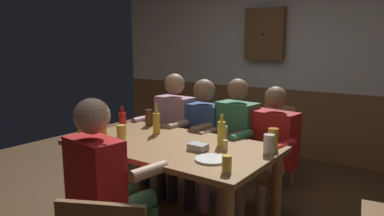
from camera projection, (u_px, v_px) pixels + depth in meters
The scene contains 24 objects.
back_wall_upper at pixel (291, 29), 4.75m from camera, with size 5.86×0.12×1.64m, color beige.
back_wall_wainscot at pixel (286, 122), 4.98m from camera, with size 5.86×0.12×0.93m, color brown.
dining_table at pixel (171, 156), 2.86m from camera, with size 1.66×0.94×0.75m.
person_0 at pixel (171, 126), 3.73m from camera, with size 0.56×0.52×1.24m.
person_1 at pixel (199, 133), 3.52m from camera, with size 0.55×0.54×1.20m.
person_2 at pixel (232, 138), 3.31m from camera, with size 0.55×0.55×1.22m.
person_3 at pixel (269, 147), 3.10m from camera, with size 0.58×0.55×1.18m.
person_4 at pixel (106, 179), 2.29m from camera, with size 0.57×0.56×1.21m.
chair_empty_near_left at pixel (272, 142), 3.87m from camera, with size 0.52×0.52×0.88m.
table_candle at pixel (225, 145), 2.64m from camera, with size 0.04×0.04×0.08m, color #F9E08C.
condiment_caddy at pixel (198, 147), 2.64m from camera, with size 0.14×0.10×0.05m, color #B2B7BC.
plate_0 at pixel (212, 159), 2.41m from camera, with size 0.23×0.23×0.01m, color white.
bottle_0 at pixel (156, 123), 3.13m from camera, with size 0.07×0.07×0.27m.
bottle_1 at pixel (123, 124), 3.06m from camera, with size 0.06×0.06×0.26m.
bottle_2 at pixel (222, 133), 2.76m from camera, with size 0.07×0.07×0.25m.
pint_glass_0 at pixel (121, 134), 2.84m from camera, with size 0.07×0.07×0.15m, color #E5C64C.
pint_glass_1 at pixel (103, 131), 2.95m from camera, with size 0.07×0.07×0.15m, color gold.
pint_glass_2 at pixel (269, 144), 2.55m from camera, with size 0.08×0.08×0.14m, color white.
pint_glass_3 at pixel (81, 129), 3.01m from camera, with size 0.07×0.07×0.14m, color gold.
pint_glass_4 at pixel (227, 164), 2.18m from camera, with size 0.06×0.06×0.11m, color #E5C64C.
pint_glass_5 at pixel (149, 118), 3.45m from camera, with size 0.08×0.08×0.16m, color #4C2D19.
pint_glass_6 at pixel (273, 139), 2.67m from camera, with size 0.08×0.08×0.16m, color gold.
pint_glass_7 at pixel (223, 132), 2.99m from camera, with size 0.08×0.08×0.10m, color white.
wall_dart_cabinet at pixel (265, 34), 4.84m from camera, with size 0.56×0.15×0.70m.
Camera 1 is at (1.73, -2.24, 1.52)m, focal length 32.95 mm.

